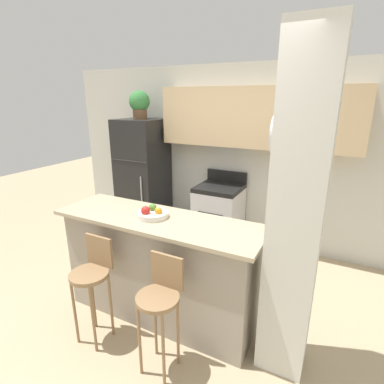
{
  "coord_description": "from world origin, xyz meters",
  "views": [
    {
      "loc": [
        1.44,
        -2.1,
        2.09
      ],
      "look_at": [
        0.0,
        0.7,
        1.1
      ],
      "focal_mm": 28.0,
      "sensor_mm": 36.0,
      "label": 1
    }
  ],
  "objects": [
    {
      "name": "trash_bin",
      "position": [
        -0.8,
        1.4,
        0.19
      ],
      "size": [
        0.28,
        0.28,
        0.38
      ],
      "color": "black",
      "rests_on": "ground_plane"
    },
    {
      "name": "counter_bar",
      "position": [
        0.0,
        0.0,
        0.53
      ],
      "size": [
        1.98,
        0.62,
        1.05
      ],
      "color": "gray",
      "rests_on": "ground_plane"
    },
    {
      "name": "pillar_right",
      "position": [
        1.19,
        -0.01,
        1.28
      ],
      "size": [
        0.38,
        0.32,
        2.55
      ],
      "color": "silver",
      "rests_on": "ground_plane"
    },
    {
      "name": "fruit_bowl",
      "position": [
        -0.05,
        -0.01,
        1.09
      ],
      "size": [
        0.28,
        0.28,
        0.12
      ],
      "color": "silver",
      "rests_on": "counter_bar"
    },
    {
      "name": "stove_range",
      "position": [
        -0.07,
        1.67,
        0.46
      ],
      "size": [
        0.61,
        0.61,
        1.07
      ],
      "color": "silver",
      "rests_on": "ground_plane"
    },
    {
      "name": "potted_plant_on_fridge",
      "position": [
        -1.35,
        1.63,
        2.02
      ],
      "size": [
        0.31,
        0.31,
        0.41
      ],
      "color": "brown",
      "rests_on": "refrigerator"
    },
    {
      "name": "bar_stool_right",
      "position": [
        0.35,
        -0.5,
        0.64
      ],
      "size": [
        0.33,
        0.33,
        0.96
      ],
      "color": "olive",
      "rests_on": "ground_plane"
    },
    {
      "name": "bar_stool_left",
      "position": [
        -0.35,
        -0.5,
        0.64
      ],
      "size": [
        0.33,
        0.33,
        0.96
      ],
      "color": "olive",
      "rests_on": "ground_plane"
    },
    {
      "name": "refrigerator",
      "position": [
        -1.35,
        1.63,
        0.9
      ],
      "size": [
        0.66,
        0.69,
        1.79
      ],
      "color": "black",
      "rests_on": "ground_plane"
    },
    {
      "name": "wall_back",
      "position": [
        0.14,
        1.94,
        1.52
      ],
      "size": [
        5.6,
        0.38,
        2.55
      ],
      "color": "silver",
      "rests_on": "ground_plane"
    },
    {
      "name": "ground_plane",
      "position": [
        0.0,
        0.0,
        0.0
      ],
      "size": [
        14.0,
        14.0,
        0.0
      ],
      "primitive_type": "plane",
      "color": "tan"
    }
  ]
}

